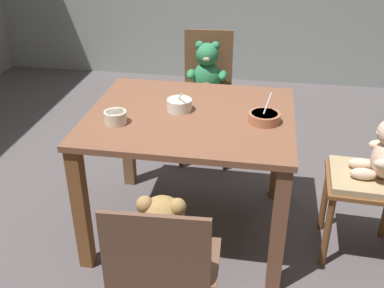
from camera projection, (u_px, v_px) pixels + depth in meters
The scene contains 8 objects.
ground_plane at pixel (191, 228), 2.73m from camera, with size 5.20×5.20×0.04m.
dining_table at pixel (190, 136), 2.43m from camera, with size 1.07×0.90×0.73m.
teddy_chair_near_front at pixel (164, 258), 1.67m from camera, with size 0.42×0.44×0.86m.
teddy_chair_near_right at pixel (379, 170), 2.28m from camera, with size 0.41×0.39×0.83m.
teddy_chair_far_center at pixel (207, 84), 3.22m from camera, with size 0.40×0.42×0.91m.
porridge_bowl_terracotta_near_right at pixel (264, 117), 2.28m from camera, with size 0.16×0.17×0.13m.
porridge_bowl_cream_near_left at pixel (115, 117), 2.26m from camera, with size 0.11×0.11×0.06m.
porridge_bowl_white_center at pixel (179, 105), 2.40m from camera, with size 0.13×0.14×0.13m.
Camera 1 is at (0.37, -2.13, 1.73)m, focal length 42.82 mm.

